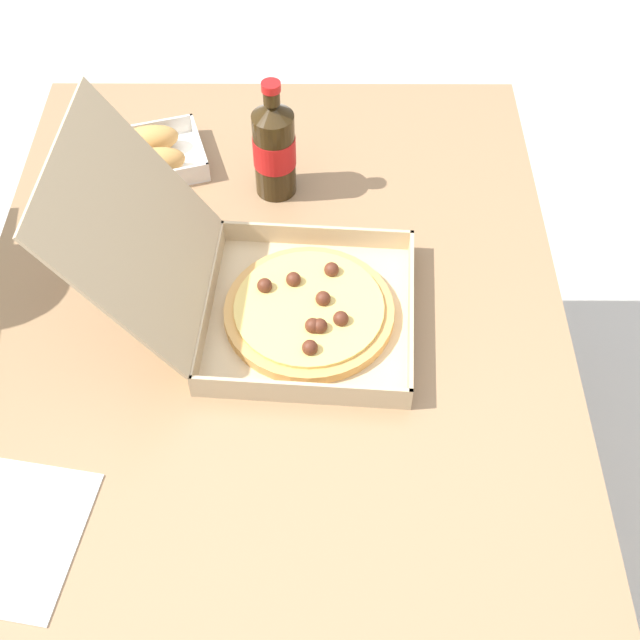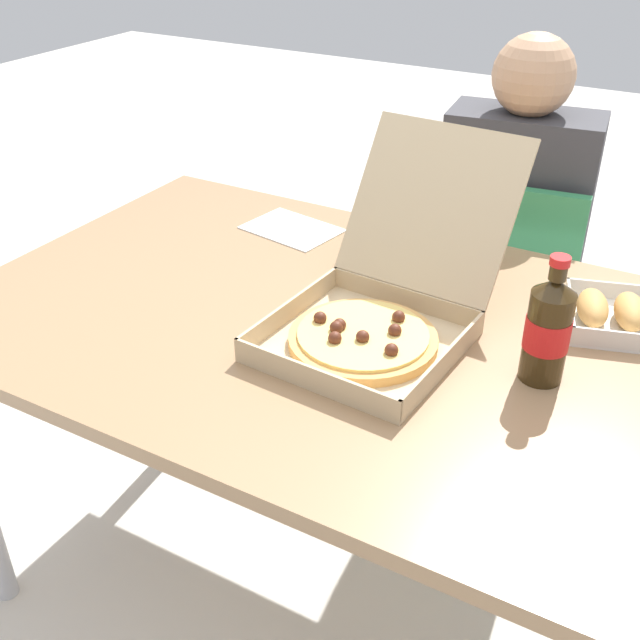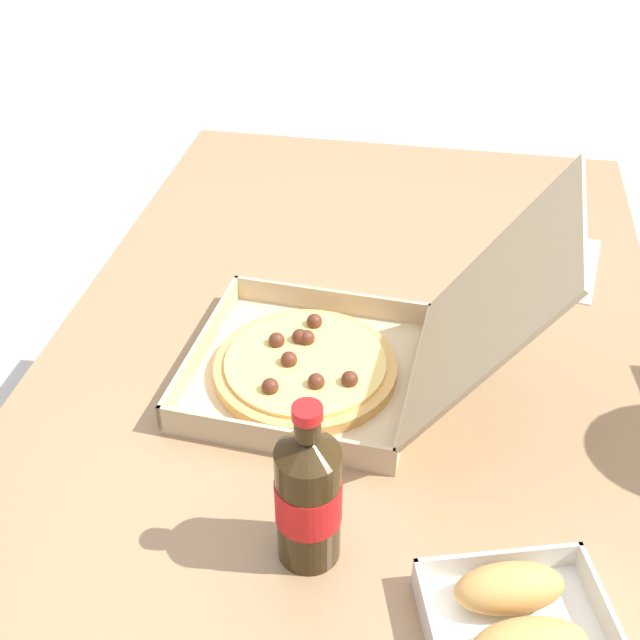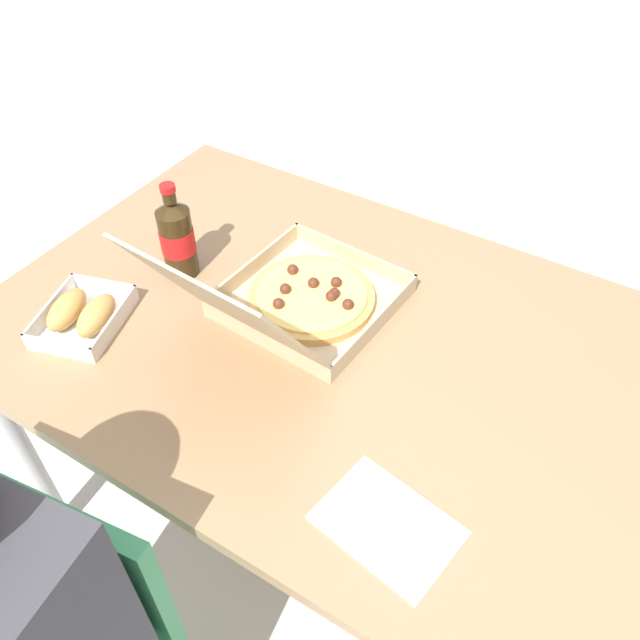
{
  "view_description": "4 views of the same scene",
  "coord_description": "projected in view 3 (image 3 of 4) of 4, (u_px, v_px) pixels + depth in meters",
  "views": [
    {
      "loc": [
        -0.74,
        -0.08,
        1.76
      ],
      "look_at": [
        0.04,
        -0.08,
        0.8
      ],
      "focal_mm": 47.47,
      "sensor_mm": 36.0,
      "label": 1
    },
    {
      "loc": [
        0.59,
        -1.09,
        1.48
      ],
      "look_at": [
        0.01,
        -0.06,
        0.77
      ],
      "focal_mm": 42.95,
      "sensor_mm": 36.0,
      "label": 2
    },
    {
      "loc": [
        0.97,
        0.11,
        1.51
      ],
      "look_at": [
        0.01,
        -0.06,
        0.77
      ],
      "focal_mm": 45.14,
      "sensor_mm": 36.0,
      "label": 3
    },
    {
      "loc": [
        -0.43,
        0.77,
        1.66
      ],
      "look_at": [
        0.04,
        -0.0,
        0.76
      ],
      "focal_mm": 36.03,
      "sensor_mm": 36.0,
      "label": 4
    }
  ],
  "objects": [
    {
      "name": "paper_menu",
      "position": [
        552.0,
        264.0,
        1.41
      ],
      "size": [
        0.23,
        0.18,
        0.0
      ],
      "primitive_type": "cube",
      "rotation": [
        0.0,
        0.0,
        -0.17
      ],
      "color": "white",
      "rests_on": "dining_table"
    },
    {
      "name": "ground_plane",
      "position": [
        347.0,
        615.0,
        1.68
      ],
      "size": [
        10.0,
        10.0,
        0.0
      ],
      "primitive_type": "plane",
      "color": "beige"
    },
    {
      "name": "cola_bottle",
      "position": [
        309.0,
        496.0,
        0.87
      ],
      "size": [
        0.07,
        0.07,
        0.22
      ],
      "color": "#33230F",
      "rests_on": "dining_table"
    },
    {
      "name": "bread_side_box",
      "position": [
        518.0,
        619.0,
        0.83
      ],
      "size": [
        0.2,
        0.23,
        0.06
      ],
      "color": "white",
      "rests_on": "dining_table"
    },
    {
      "name": "dining_table",
      "position": [
        356.0,
        374.0,
        1.28
      ],
      "size": [
        1.43,
        0.93,
        0.74
      ],
      "color": "#997551",
      "rests_on": "ground_plane"
    },
    {
      "name": "pizza_box_open",
      "position": [
        337.0,
        356.0,
        1.13
      ],
      "size": [
        0.35,
        0.52,
        0.32
      ],
      "color": "tan",
      "rests_on": "dining_table"
    }
  ]
}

